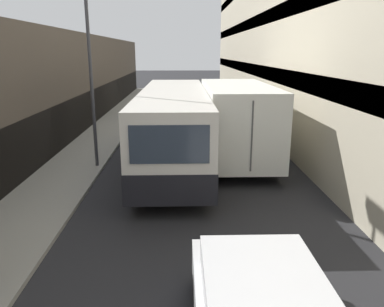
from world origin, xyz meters
The scene contains 7 objects.
ground_plane centered at (0.00, 15.00, 0.00)m, with size 150.00×150.00×0.00m, color #232326.
sidewalk_left centered at (-4.55, 15.00, 0.05)m, with size 2.30×60.00×0.11m.
building_left_shopfront centered at (-6.80, 15.00, 2.39)m, with size 2.40×60.00×5.26m.
bus centered at (-0.74, 15.17, 1.53)m, with size 2.45×10.84×2.85m.
box_truck centered at (1.73, 16.27, 1.63)m, with size 2.46×8.98×3.04m.
panel_van centered at (-1.36, 25.58, 1.11)m, with size 1.99×4.45×1.99m.
street_lamp centered at (-3.65, 14.47, 5.33)m, with size 0.36×0.80×7.67m.
Camera 1 is at (-0.43, 0.85, 4.27)m, focal length 35.00 mm.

